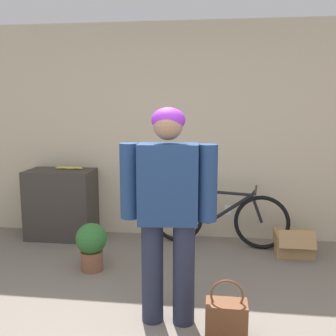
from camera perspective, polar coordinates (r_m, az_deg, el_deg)
wall_back at (r=4.80m, az=2.36°, el=5.22°), size 8.00×0.07×2.60m
side_shelf at (r=5.03m, az=-15.22°, el=-5.06°), size 0.81×0.47×0.85m
person at (r=2.87m, az=0.00°, el=-5.10°), size 0.71×0.26×1.62m
bicycle at (r=4.64m, az=7.30°, el=-7.12°), size 1.60×0.46×0.70m
banana at (r=4.98m, az=-14.15°, el=0.02°), size 0.36×0.09×0.03m
handbag at (r=2.99m, az=8.46°, el=-20.86°), size 0.29×0.18×0.44m
cardboard_box at (r=4.64m, az=17.77°, el=-10.33°), size 0.41×0.45×0.31m
potted_plant at (r=4.03m, az=-11.06°, el=-10.77°), size 0.31×0.31×0.48m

